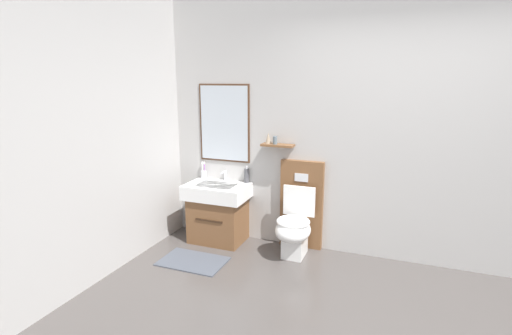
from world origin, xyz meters
The scene contains 8 objects.
wall_back centered at (-0.02, 1.67, 1.38)m, with size 5.48×0.27×2.75m.
wall_left centered at (-2.68, 0.00, 1.38)m, with size 0.12×3.47×2.75m, color #B7B5B2.
bath_mat centered at (-1.99, 0.79, 0.01)m, with size 0.68×0.44×0.01m, color #474C56.
vanity_sink_left centered at (-1.99, 1.40, 0.37)m, with size 0.71×0.51×0.69m.
tap_on_left_sink centered at (-1.99, 1.59, 0.76)m, with size 0.03×0.13×0.11m.
toilet centered at (-1.04, 1.41, 0.38)m, with size 0.48×0.62×1.00m.
toothbrush_cup centered at (-2.27, 1.58, 0.74)m, with size 0.07×0.07×0.21m.
soap_dispenser centered at (-1.71, 1.59, 0.78)m, with size 0.06×0.06×0.20m.
Camera 1 is at (-0.03, -2.44, 1.88)m, focal length 27.15 mm.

